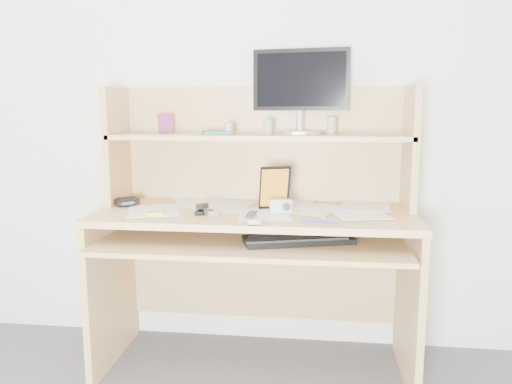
# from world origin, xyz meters

# --- Properties ---
(back_wall) EXTENTS (3.60, 0.04, 2.50)m
(back_wall) POSITION_xyz_m (0.00, 1.80, 1.25)
(back_wall) COLOR beige
(back_wall) RESTS_ON floor
(desk) EXTENTS (1.40, 0.70, 1.30)m
(desk) POSITION_xyz_m (0.00, 1.56, 0.69)
(desk) COLOR tan
(desk) RESTS_ON floor
(paper_clutter) EXTENTS (1.32, 0.54, 0.01)m
(paper_clutter) POSITION_xyz_m (0.00, 1.48, 0.75)
(paper_clutter) COLOR white
(paper_clutter) RESTS_ON desk
(keyboard) EXTENTS (0.48, 0.28, 0.03)m
(keyboard) POSITION_xyz_m (0.20, 1.33, 0.67)
(keyboard) COLOR black
(keyboard) RESTS_ON desk
(tv_remote) EXTENTS (0.09, 0.19, 0.02)m
(tv_remote) POSITION_xyz_m (0.01, 1.27, 0.77)
(tv_remote) COLOR #A09F9B
(tv_remote) RESTS_ON paper_clutter
(flip_phone) EXTENTS (0.08, 0.09, 0.02)m
(flip_phone) POSITION_xyz_m (-0.18, 1.36, 0.77)
(flip_phone) COLOR #A6A7A9
(flip_phone) RESTS_ON paper_clutter
(stapler) EXTENTS (0.04, 0.12, 0.04)m
(stapler) POSITION_xyz_m (-0.22, 1.40, 0.77)
(stapler) COLOR black
(stapler) RESTS_ON paper_clutter
(wallet) EXTENTS (0.14, 0.13, 0.03)m
(wallet) POSITION_xyz_m (-0.62, 1.54, 0.77)
(wallet) COLOR black
(wallet) RESTS_ON paper_clutter
(sticky_note_pad) EXTENTS (0.08, 0.08, 0.01)m
(sticky_note_pad) POSITION_xyz_m (-0.42, 1.36, 0.75)
(sticky_note_pad) COLOR #E6F03F
(sticky_note_pad) RESTS_ON desk
(digital_camera) EXTENTS (0.10, 0.06, 0.06)m
(digital_camera) POSITION_xyz_m (0.12, 1.42, 0.79)
(digital_camera) COLOR #BABBBD
(digital_camera) RESTS_ON paper_clutter
(game_case) EXTENTS (0.13, 0.06, 0.19)m
(game_case) POSITION_xyz_m (0.09, 1.50, 0.85)
(game_case) COLOR black
(game_case) RESTS_ON paper_clutter
(blue_pen) EXTENTS (0.15, 0.06, 0.01)m
(blue_pen) POSITION_xyz_m (0.28, 1.24, 0.76)
(blue_pen) COLOR #183ABA
(blue_pen) RESTS_ON paper_clutter
(card_box) EXTENTS (0.07, 0.05, 0.10)m
(card_box) POSITION_xyz_m (-0.46, 1.68, 1.13)
(card_box) COLOR maroon
(card_box) RESTS_ON desk
(shelf_book) EXTENTS (0.17, 0.20, 0.02)m
(shelf_book) POSITION_xyz_m (-0.20, 1.61, 1.09)
(shelf_book) COLOR #2D7149
(shelf_book) RESTS_ON desk
(chip_stack_a) EXTENTS (0.05, 0.05, 0.06)m
(chip_stack_a) POSITION_xyz_m (-0.13, 1.58, 1.11)
(chip_stack_a) COLOR black
(chip_stack_a) RESTS_ON desk
(chip_stack_b) EXTENTS (0.05, 0.05, 0.07)m
(chip_stack_b) POSITION_xyz_m (0.04, 1.62, 1.12)
(chip_stack_b) COLOR white
(chip_stack_b) RESTS_ON desk
(chip_stack_c) EXTENTS (0.05, 0.05, 0.05)m
(chip_stack_c) POSITION_xyz_m (-0.14, 1.65, 1.11)
(chip_stack_c) COLOR black
(chip_stack_c) RESTS_ON desk
(chip_stack_d) EXTENTS (0.06, 0.06, 0.08)m
(chip_stack_d) POSITION_xyz_m (0.34, 1.68, 1.12)
(chip_stack_d) COLOR white
(chip_stack_d) RESTS_ON desk
(monitor) EXTENTS (0.46, 0.23, 0.40)m
(monitor) POSITION_xyz_m (0.19, 1.73, 1.29)
(monitor) COLOR silver
(monitor) RESTS_ON desk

